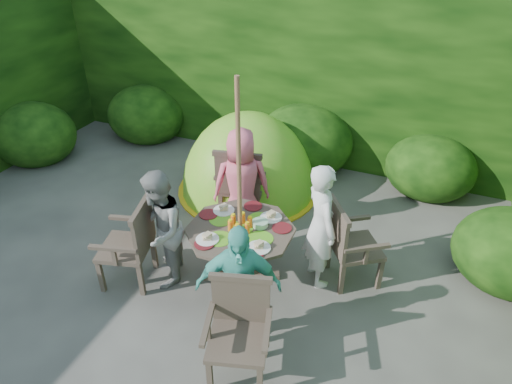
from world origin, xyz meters
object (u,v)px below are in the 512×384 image
at_px(child_right, 321,226).
at_px(patio_table, 241,237).
at_px(garden_chair_left, 132,243).
at_px(garden_chair_front, 239,328).
at_px(child_left, 160,230).
at_px(child_back, 242,185).
at_px(parasol_pole, 239,190).
at_px(garden_chair_right, 349,243).
at_px(child_front, 238,287).
at_px(dome_tent, 248,190).
at_px(garden_chair_back, 241,183).

bearing_deg(child_right, patio_table, 75.63).
height_order(garden_chair_left, garden_chair_front, garden_chair_left).
distance_m(child_left, child_back, 1.13).
bearing_deg(parasol_pole, garden_chair_left, -155.97).
xyz_separation_m(parasol_pole, child_right, (0.73, 0.32, -0.42)).
bearing_deg(parasol_pole, garden_chair_right, 22.74).
distance_m(patio_table, garden_chair_left, 1.11).
height_order(child_front, dome_tent, child_front).
bearing_deg(parasol_pole, child_front, -66.51).
distance_m(garden_chair_left, dome_tent, 2.20).
distance_m(garden_chair_front, child_right, 1.38).
distance_m(garden_chair_back, child_back, 0.33).
relative_size(garden_chair_back, child_front, 0.78).
height_order(child_right, child_front, child_right).
distance_m(child_right, child_left, 1.60).
bearing_deg(parasol_pole, garden_chair_front, -66.04).
height_order(patio_table, child_right, child_right).
xyz_separation_m(garden_chair_right, garden_chair_left, (-2.02, -0.87, 0.01)).
bearing_deg(dome_tent, garden_chair_left, -107.06).
xyz_separation_m(parasol_pole, garden_chair_front, (0.45, -1.01, -0.64)).
relative_size(parasol_pole, dome_tent, 0.99).
bearing_deg(garden_chair_front, parasol_pole, 97.25).
distance_m(garden_chair_back, child_front, 1.90).
bearing_deg(garden_chair_back, child_left, 65.89).
bearing_deg(garden_chair_left, garden_chair_front, 52.89).
bearing_deg(garden_chair_back, parasol_pole, 102.35).
height_order(garden_chair_back, child_front, child_front).
bearing_deg(garden_chair_front, dome_tent, 95.81).
xyz_separation_m(child_front, dome_tent, (-0.98, 2.40, -0.63)).
height_order(garden_chair_left, garden_chair_back, garden_chair_back).
relative_size(garden_chair_front, child_front, 0.69).
bearing_deg(child_left, parasol_pole, 88.12).
height_order(child_right, child_left, child_right).
bearing_deg(patio_table, garden_chair_back, 114.59).
xyz_separation_m(garden_chair_left, child_back, (0.69, 1.18, 0.19)).
distance_m(patio_table, child_back, 0.81).
relative_size(patio_table, child_back, 1.08).
distance_m(parasol_pole, child_left, 0.92).
xyz_separation_m(garden_chair_front, child_left, (-1.18, 0.69, 0.18)).
height_order(garden_chair_front, child_left, child_left).
height_order(parasol_pole, child_front, parasol_pole).
xyz_separation_m(garden_chair_back, garden_chair_front, (0.90, -2.01, -0.06)).
height_order(patio_table, child_front, child_front).
xyz_separation_m(parasol_pole, garden_chair_left, (-1.00, -0.45, -0.61)).
bearing_deg(garden_chair_left, garden_chair_right, 97.38).
distance_m(child_back, child_front, 1.60).
distance_m(garden_chair_front, child_back, 1.92).
bearing_deg(garden_chair_left, child_back, 133.87).
height_order(parasol_pole, child_right, parasol_pole).
xyz_separation_m(patio_table, dome_tent, (-0.67, 1.67, -0.55)).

